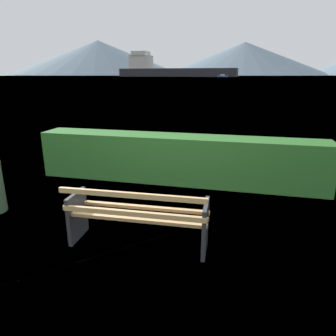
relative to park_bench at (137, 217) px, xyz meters
name	(u,v)px	position (x,y,z in m)	size (l,w,h in m)	color
ground_plane	(140,243)	(0.00, 0.06, -0.43)	(1400.00, 1400.00, 0.00)	#567A38
water_surface	(242,76)	(0.00, 306.84, -0.43)	(620.00, 620.00, 0.00)	#6B8EA3
park_bench	(137,217)	(0.00, 0.00, 0.00)	(1.87, 0.63, 0.87)	tan
hedge_row	(178,159)	(0.00, 2.67, 0.07)	(6.01, 0.70, 0.99)	#2D6B28
cargo_ship_large	(168,70)	(-59.00, 247.96, 5.10)	(96.91, 21.54, 19.79)	#232328
sailboat_mid	(222,76)	(-13.79, 230.63, 0.28)	(7.83, 7.20, 1.93)	#335693
distant_hills	(283,53)	(59.94, 546.40, 34.28)	(836.68, 343.25, 83.06)	slate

